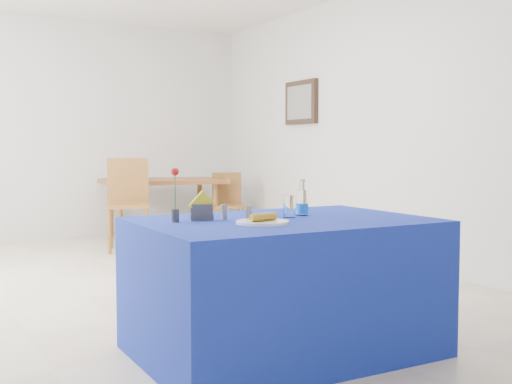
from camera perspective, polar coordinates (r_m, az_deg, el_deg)
floor at (r=5.35m, az=-9.16°, el=-8.60°), size 7.00×7.00×0.00m
room_shell at (r=5.25m, az=-9.37°, el=10.35°), size 7.00×7.00×7.00m
picture_frame at (r=7.79m, az=4.05°, el=7.95°), size 0.06×0.64×0.52m
picture_art at (r=7.77m, az=3.90°, el=7.96°), size 0.02×0.52×0.40m
plate at (r=3.38m, az=0.57°, el=-2.71°), size 0.28×0.28×0.01m
drinking_glass at (r=3.67m, az=2.97°, el=-1.27°), size 0.07×0.07×0.13m
salt_shaker at (r=3.58m, az=-2.84°, el=-1.77°), size 0.03×0.03×0.08m
pepper_shaker at (r=3.53m, az=-0.66°, el=-1.85°), size 0.03×0.03×0.08m
blue_table at (r=3.66m, az=2.43°, el=-8.33°), size 1.60×1.10×0.76m
water_bottle at (r=3.80m, az=4.11°, el=-1.01°), size 0.07×0.07×0.21m
napkin_holder at (r=3.55m, az=-4.85°, el=-1.73°), size 0.15×0.09×0.16m
rose_vase at (r=3.47m, az=-7.19°, el=-0.43°), size 0.04×0.04×0.29m
oak_table at (r=8.28m, az=-8.33°, el=0.60°), size 1.62×1.16×0.76m
chair_bg_left at (r=7.40m, az=-11.30°, el=-0.44°), size 0.59×0.59×1.04m
chair_bg_right at (r=8.20m, az=-2.54°, el=-0.75°), size 0.47×0.47×0.84m
banana_pieces at (r=3.37m, az=0.69°, el=-2.24°), size 0.16×0.06×0.04m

